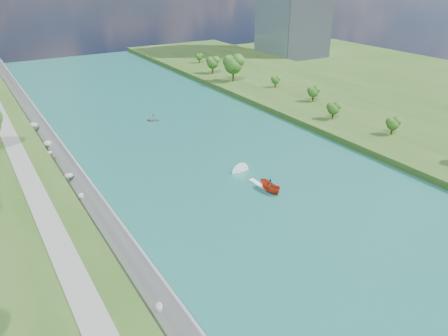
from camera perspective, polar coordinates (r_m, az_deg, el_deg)
ground at (r=71.29m, az=5.73°, el=-4.10°), size 260.00×260.00×0.00m
river_water at (r=86.29m, az=-2.21°, el=1.44°), size 55.00×240.00×0.10m
berm_east at (r=116.82m, az=19.60°, el=6.74°), size 44.00×240.00×1.50m
riprap_bank at (r=76.67m, az=-18.94°, el=-1.73°), size 4.44×236.00×4.15m
riverside_path at (r=76.02m, az=-24.12°, el=-1.38°), size 3.00×200.00×0.10m
trees_east at (r=98.05m, az=23.70°, el=6.08°), size 17.56×140.22×11.66m
motorboat at (r=74.06m, az=5.44°, el=-2.15°), size 3.60×19.14×1.96m
raft at (r=107.95m, az=-9.20°, el=6.29°), size 3.70×3.64×1.63m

